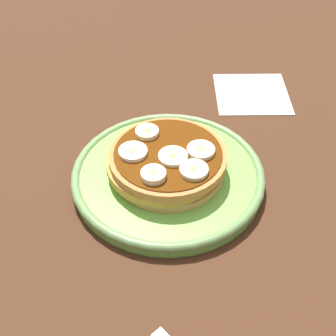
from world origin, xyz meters
TOP-DOWN VIEW (x-y plane):
  - ground_plane at (0.00, 0.00)cm, footprint 140.00×140.00cm
  - plate at (0.00, 0.00)cm, footprint 23.64×23.64cm
  - pancake_stack at (0.30, 0.07)cm, footprint 14.29×14.75cm
  - banana_slice_0 at (-0.55, 0.95)cm, footprint 3.45×3.45cm
  - banana_slice_1 at (4.09, -0.31)cm, footprint 3.41×3.41cm
  - banana_slice_2 at (1.73, 4.07)cm, footprint 2.85×2.85cm
  - banana_slice_3 at (-3.85, -0.33)cm, footprint 3.32×3.32cm
  - banana_slice_4 at (2.47, -3.58)cm, footprint 2.89×2.89cm
  - banana_slice_5 at (-2.80, 3.34)cm, footprint 3.27×3.27cm
  - napkin at (-13.40, -18.73)cm, footprint 11.17×11.17cm

SIDE VIEW (x-z plane):
  - ground_plane at x=0.00cm, z-range -3.00..0.00cm
  - napkin at x=-13.40cm, z-range 0.00..0.30cm
  - plate at x=0.00cm, z-range 0.08..2.05cm
  - pancake_stack at x=0.30cm, z-range 1.66..4.83cm
  - banana_slice_0 at x=-0.55cm, z-range 4.62..5.31cm
  - banana_slice_1 at x=4.09cm, z-range 4.62..5.36cm
  - banana_slice_5 at x=-2.80cm, z-range 4.62..5.39cm
  - banana_slice_3 at x=-3.85cm, z-range 4.62..5.40cm
  - banana_slice_4 at x=2.47cm, z-range 4.62..5.44cm
  - banana_slice_2 at x=1.73cm, z-range 4.62..5.61cm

